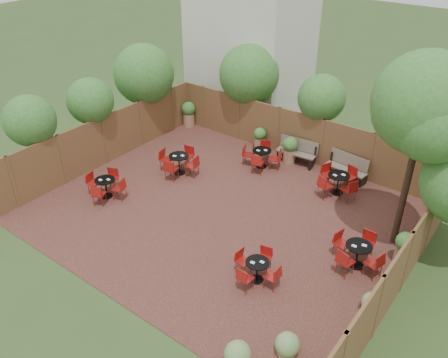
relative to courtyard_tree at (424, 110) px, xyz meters
The scene contains 13 objects.
ground 7.06m from the courtyard_tree, 158.85° to the right, with size 80.00×80.00×0.00m, color #354F23.
courtyard_paving 7.05m from the courtyard_tree, 158.85° to the right, with size 12.00×10.00×0.02m, color #3B1B18.
fence_back 6.86m from the courtyard_tree, 149.44° to the left, with size 12.00×0.08×2.00m, color brown.
fence_left 11.80m from the courtyard_tree, 169.90° to the right, with size 0.08×10.00×2.00m, color brown.
fence_right 4.06m from the courtyard_tree, 65.95° to the right, with size 0.08×10.00×2.00m, color brown.
neighbour_building 11.35m from the courtyard_tree, 147.95° to the left, with size 5.00×4.00×8.00m, color silver.
overhang_foliage 7.20m from the courtyard_tree, 169.82° to the left, with size 15.69×10.40×2.59m.
courtyard_tree is the anchor object (origin of this frame).
park_bench_left 6.85m from the courtyard_tree, 151.89° to the left, with size 1.65×0.69×1.00m.
park_bench_right 5.50m from the courtyard_tree, 136.73° to the left, with size 1.66×0.72×0.99m.
bistro_tables 6.32m from the courtyard_tree, 168.43° to the right, with size 10.19×7.02×0.88m.
planters 7.31m from the courtyard_tree, 162.80° to the left, with size 11.91×4.16×1.17m.
low_shrubs 6.77m from the courtyard_tree, 95.09° to the right, with size 2.43×3.99×0.68m.
Camera 1 is at (7.89, -10.49, 9.33)m, focal length 37.72 mm.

